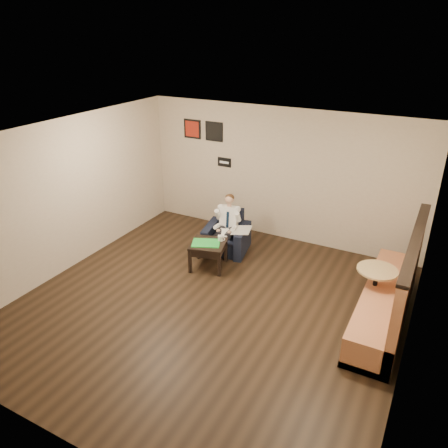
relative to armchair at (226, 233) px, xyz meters
The scene contains 19 objects.
ground 2.02m from the armchair, 70.57° to the right, with size 6.00×6.00×0.00m, color black.
wall_back 1.65m from the armchair, 59.90° to the left, with size 6.00×0.02×2.80m, color beige.
wall_front 5.01m from the armchair, 82.30° to the right, with size 6.00×0.02×2.80m, color beige.
wall_left 3.15m from the armchair, 141.47° to the right, with size 0.02×6.00×2.80m, color beige.
wall_right 4.22m from the armchair, 27.02° to the right, with size 0.02×6.00×2.80m, color beige.
ceiling 3.11m from the armchair, 70.57° to the right, with size 6.00×6.00×0.02m, color white.
seating_sign 1.69m from the armchair, 119.84° to the left, with size 0.32×0.02×0.20m, color black.
art_print_left 2.53m from the armchair, 142.17° to the left, with size 0.42×0.03×0.42m, color #AB2515.
art_print_right 2.26m from the armchair, 128.55° to the left, with size 0.42×0.03×0.42m, color black.
armchair is the anchor object (origin of this frame).
seated_man 0.18m from the armchair, 79.00° to the right, with size 0.53×0.79×1.11m, color white, non-canonical shape.
lap_papers 0.21m from the armchair, 79.00° to the right, with size 0.19×0.26×0.01m, color white.
newspaper 0.38m from the armchair, ahead, with size 0.35×0.44×0.01m, color silver.
side_table 0.77m from the armchair, 89.67° to the right, with size 0.63×0.63×0.52m, color black.
green_folder 0.80m from the armchair, 91.65° to the right, with size 0.52×0.37×0.01m, color green.
coffee_mug 0.62m from the armchair, 73.69° to the right, with size 0.09×0.09×0.11m, color white.
smartphone 0.58m from the armchair, 88.90° to the right, with size 0.16×0.08×0.01m, color black.
banquette 3.37m from the armchair, 14.65° to the right, with size 0.68×2.86×1.47m, color #B46D45.
cafe_table 3.14m from the armchair, 13.69° to the right, with size 0.63×0.63×0.78m, color tan.
Camera 1 is at (3.03, -5.20, 4.26)m, focal length 35.00 mm.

